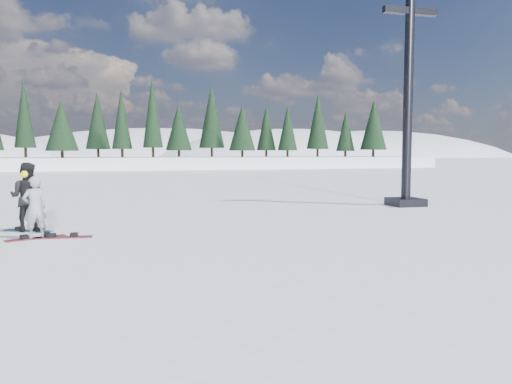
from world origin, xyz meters
TOP-DOWN VIEW (x-y plane):
  - ground at (0.00, 0.00)m, footprint 420.00×420.00m
  - alpine_backdrop at (-11.72, 189.17)m, footprint 412.50×227.00m
  - lift_tower at (12.51, 4.51)m, footprint 2.39×1.34m
  - snowboarder_woman at (-1.34, 0.10)m, footprint 0.72×0.63m
  - snowboarder_man at (-1.73, 1.50)m, footprint 1.12×0.97m
  - snowboard_woman at (-1.33, 0.11)m, footprint 1.49×0.85m
  - snowboard_man at (-1.73, 1.50)m, footprint 1.44×0.99m
  - snowboard_loose_b at (-0.66, 0.06)m, footprint 1.52×0.43m

SIDE VIEW (x-z plane):
  - alpine_backdrop at x=-11.72m, z-range -40.57..12.63m
  - ground at x=0.00m, z-range 0.00..0.00m
  - snowboard_woman at x=-1.33m, z-range 0.00..0.03m
  - snowboard_man at x=-1.73m, z-range 0.00..0.03m
  - snowboard_loose_b at x=-0.66m, z-range 0.00..0.03m
  - snowboarder_woman at x=-1.34m, z-range -0.06..1.74m
  - snowboarder_man at x=-1.73m, z-range 0.00..1.98m
  - lift_tower at x=12.51m, z-range -0.81..7.87m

